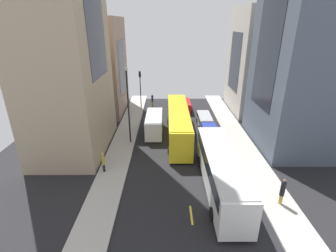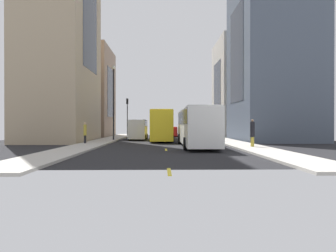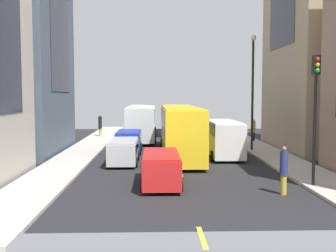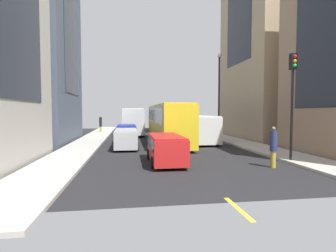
{
  "view_description": "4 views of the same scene",
  "coord_description": "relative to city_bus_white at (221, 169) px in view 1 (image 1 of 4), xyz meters",
  "views": [
    {
      "loc": [
        1.85,
        25.34,
        13.46
      ],
      "look_at": [
        1.66,
        -3.77,
        1.34
      ],
      "focal_mm": 26.81,
      "sensor_mm": 36.0,
      "label": 1
    },
    {
      "loc": [
        0.28,
        32.93,
        1.98
      ],
      "look_at": [
        -0.4,
        -2.42,
        1.79
      ],
      "focal_mm": 30.75,
      "sensor_mm": 36.0,
      "label": 2
    },
    {
      "loc": [
        -1.46,
        -33.35,
        4.39
      ],
      "look_at": [
        -0.49,
        -3.57,
        2.17
      ],
      "focal_mm": 43.83,
      "sensor_mm": 36.0,
      "label": 3
    },
    {
      "loc": [
        -3.24,
        -28.41,
        2.91
      ],
      "look_at": [
        1.11,
        0.79,
        1.37
      ],
      "focal_mm": 28.27,
      "sensor_mm": 36.0,
      "label": 4
    }
  ],
  "objects": [
    {
      "name": "pedestrian_waiting_curb",
      "position": [
        10.59,
        -2.58,
        -0.77
      ],
      "size": [
        0.3,
        0.3,
        2.03
      ],
      "rotation": [
        0.0,
        0.0,
        2.72
      ],
      "color": "black",
      "rests_on": "ground"
    },
    {
      "name": "pedestrian_crossing_mid",
      "position": [
        6.98,
        -22.89,
        -0.86
      ],
      "size": [
        0.36,
        0.36,
        2.15
      ],
      "rotation": [
        0.0,
        0.0,
        4.42
      ],
      "color": "gold",
      "rests_on": "ground"
    },
    {
      "name": "lane_stripe_0",
      "position": [
        2.74,
        -28.25,
        -2.0
      ],
      "size": [
        0.16,
        2.0,
        0.01
      ],
      "primitive_type": "cube",
      "color": "yellow",
      "rests_on": "ground"
    },
    {
      "name": "city_bus_white",
      "position": [
        0.0,
        0.0,
        0.0
      ],
      "size": [
        2.8,
        12.01,
        3.35
      ],
      "color": "silver",
      "rests_on": "ground"
    },
    {
      "name": "sidewalk_east",
      "position": [
        9.79,
        -7.25,
        -1.93
      ],
      "size": [
        2.8,
        44.0,
        0.15
      ],
      "primitive_type": "cube",
      "color": "#B2ADA3",
      "rests_on": "ground"
    },
    {
      "name": "car_silver_2",
      "position": [
        -0.72,
        -14.38,
        -1.1
      ],
      "size": [
        1.9,
        4.53,
        1.54
      ],
      "color": "#B7BABF",
      "rests_on": "ground"
    },
    {
      "name": "pedestrian_crossing_near",
      "position": [
        -4.4,
        2.14,
        -0.68
      ],
      "size": [
        0.37,
        0.37,
        2.24
      ],
      "rotation": [
        0.0,
        0.0,
        4.46
      ],
      "color": "gold",
      "rests_on": "ground"
    },
    {
      "name": "streetcar_yellow",
      "position": [
        3.11,
        -10.82,
        0.12
      ],
      "size": [
        2.7,
        14.0,
        3.59
      ],
      "color": "yellow",
      "rests_on": "ground"
    },
    {
      "name": "delivery_van_white",
      "position": [
        6.16,
        -11.76,
        -0.49
      ],
      "size": [
        2.25,
        6.05,
        2.58
      ],
      "color": "white",
      "rests_on": "ground"
    },
    {
      "name": "streetlamp_near",
      "position": [
        8.89,
        -8.93,
        3.44
      ],
      "size": [
        0.44,
        0.44,
        8.9
      ],
      "color": "black",
      "rests_on": "ground"
    },
    {
      "name": "lane_stripe_2",
      "position": [
        2.74,
        -7.25,
        -2.0
      ],
      "size": [
        0.16,
        2.0,
        0.01
      ],
      "primitive_type": "cube",
      "color": "yellow",
      "rests_on": "ground"
    },
    {
      "name": "traffic_light_near_corner",
      "position": [
        8.79,
        -21.69,
        2.36
      ],
      "size": [
        0.32,
        0.44,
        6.1
      ],
      "color": "black",
      "rests_on": "ground"
    },
    {
      "name": "car_blue_0",
      "position": [
        -0.71,
        -9.36,
        -1.02
      ],
      "size": [
        1.96,
        4.13,
        1.68
      ],
      "color": "#2338AD",
      "rests_on": "ground"
    },
    {
      "name": "sidewalk_west",
      "position": [
        -4.31,
        -7.25,
        -1.93
      ],
      "size": [
        2.8,
        44.0,
        0.15
      ],
      "primitive_type": "cube",
      "color": "#B2ADA3",
      "rests_on": "ground"
    },
    {
      "name": "building_west_1",
      "position": [
        -10.26,
        -8.81,
        8.4
      ],
      "size": [
        8.79,
        10.72,
        20.81
      ],
      "color": "#4C5666",
      "rests_on": "ground"
    },
    {
      "name": "building_west_0",
      "position": [
        -9.49,
        -21.01,
        5.8
      ],
      "size": [
        7.23,
        10.32,
        15.61
      ],
      "color": "#B7B2A8",
      "rests_on": "ground"
    },
    {
      "name": "ground_plane",
      "position": [
        2.74,
        -7.25,
        -2.01
      ],
      "size": [
        40.9,
        40.9,
        0.0
      ],
      "primitive_type": "plane",
      "color": "black"
    },
    {
      "name": "lane_stripe_1",
      "position": [
        2.74,
        -17.75,
        -2.0
      ],
      "size": [
        0.16,
        2.0,
        0.01
      ],
      "primitive_type": "cube",
      "color": "yellow",
      "rests_on": "ground"
    },
    {
      "name": "building_east_0",
      "position": [
        15.05,
        -20.91,
        5.09
      ],
      "size": [
        7.4,
        10.11,
        14.19
      ],
      "color": "#937760",
      "rests_on": "ground"
    },
    {
      "name": "lane_stripe_3",
      "position": [
        2.74,
        3.25,
        -2.0
      ],
      "size": [
        0.16,
        2.0,
        0.01
      ],
      "primitive_type": "cube",
      "color": "yellow",
      "rests_on": "ground"
    },
    {
      "name": "car_red_1",
      "position": [
        1.59,
        -20.81,
        -1.07
      ],
      "size": [
        1.94,
        4.59,
        1.59
      ],
      "color": "red",
      "rests_on": "ground"
    }
  ]
}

